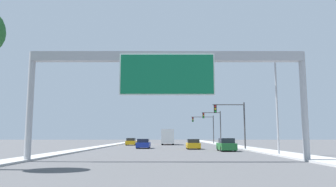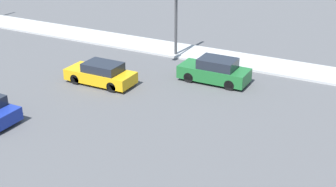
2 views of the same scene
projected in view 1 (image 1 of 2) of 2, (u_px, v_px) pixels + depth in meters
sidewalk_right at (225, 145)px, 64.83m from camera, size 3.00×120.00×0.15m
median_strip_left at (114, 145)px, 64.88m from camera, size 2.00×120.00×0.15m
sign_gantry at (168, 72)px, 23.93m from camera, size 20.37×0.73×7.96m
car_near_left at (227, 145)px, 38.82m from camera, size 1.78×4.28×1.53m
car_mid_left at (132, 142)px, 62.74m from camera, size 1.79×4.26×1.38m
car_mid_right at (194, 144)px, 44.76m from camera, size 1.74×4.29×1.37m
car_far_right at (144, 144)px, 47.38m from camera, size 1.86×4.24×1.37m
truck_box_primary at (168, 137)px, 66.90m from camera, size 2.48×8.29×3.13m
traffic_light_near_intersection at (235, 118)px, 43.54m from camera, size 4.30×0.32×6.25m
traffic_light_mid_block at (216, 123)px, 63.40m from camera, size 3.68×0.32×6.58m
traffic_light_far_intersection at (207, 125)px, 73.31m from camera, size 5.10×0.32×6.31m
street_lamp_right at (274, 98)px, 30.93m from camera, size 2.40×0.28×9.25m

